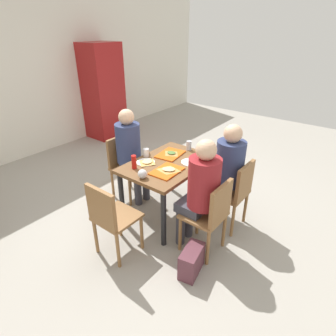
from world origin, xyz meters
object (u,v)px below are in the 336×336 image
(pizza_slice_b, at_px, (171,153))
(chair_far_side, at_px, (124,163))
(person_far_side, at_px, (130,149))
(tray_red_far, at_px, (170,154))
(tray_red_near, at_px, (167,171))
(chair_near_right, at_px, (235,190))
(chair_left_end, at_px, (110,216))
(drink_fridge, at_px, (103,92))
(paper_plate_near_edge, at_px, (190,162))
(person_in_red, at_px, (200,188))
(main_table, at_px, (168,170))
(paper_plate_center, at_px, (146,162))
(foil_bundle, at_px, (142,174))
(condiment_bottle, at_px, (134,162))
(pizza_slice_c, at_px, (147,162))
(handbag, at_px, (192,261))
(plastic_cup_a, at_px, (146,153))
(soda_can, at_px, (189,146))
(chair_near_left, at_px, (211,213))
(pizza_slice_a, at_px, (169,169))
(plastic_cup_b, at_px, (192,165))
(person_in_brown_jacket, at_px, (226,168))

(pizza_slice_b, bearing_deg, chair_far_side, 106.80)
(person_far_side, relative_size, tray_red_far, 3.52)
(tray_red_near, bearing_deg, chair_near_right, -53.60)
(chair_left_end, bearing_deg, drink_fridge, 50.01)
(paper_plate_near_edge, bearing_deg, person_in_red, -136.56)
(main_table, distance_m, paper_plate_center, 0.29)
(chair_near_right, bearing_deg, tray_red_far, 95.34)
(chair_far_side, xyz_separation_m, foil_bundle, (-0.46, -0.78, 0.28))
(main_table, relative_size, condiment_bottle, 6.83)
(tray_red_far, relative_size, pizza_slice_c, 1.76)
(chair_left_end, relative_size, tray_red_far, 2.38)
(tray_red_near, xyz_separation_m, handbag, (-0.43, -0.65, -0.60))
(person_far_side, relative_size, foil_bundle, 12.66)
(chair_left_end, relative_size, plastic_cup_a, 8.56)
(soda_can, relative_size, handbag, 0.38)
(chair_near_left, height_order, paper_plate_near_edge, chair_near_left)
(pizza_slice_a, relative_size, plastic_cup_b, 2.56)
(person_in_red, bearing_deg, foil_bundle, 107.58)
(chair_near_right, xyz_separation_m, person_in_red, (-0.55, 0.14, 0.25))
(chair_left_end, bearing_deg, tray_red_near, -10.19)
(person_in_red, xyz_separation_m, tray_red_far, (0.46, 0.74, -0.01))
(main_table, distance_m, person_in_brown_jacket, 0.69)
(person_far_side, height_order, handbag, person_far_side)
(chair_left_end, relative_size, drink_fridge, 0.45)
(paper_plate_center, xyz_separation_m, handbag, (-0.46, -0.99, -0.60))
(paper_plate_near_edge, height_order, drink_fridge, drink_fridge)
(person_far_side, bearing_deg, pizza_slice_c, -110.74)
(tray_red_far, height_order, plastic_cup_a, plastic_cup_a)
(person_in_brown_jacket, bearing_deg, chair_near_right, -90.00)
(person_far_side, height_order, condiment_bottle, person_far_side)
(chair_near_left, distance_m, pizza_slice_b, 1.02)
(person_in_brown_jacket, height_order, soda_can, person_in_brown_jacket)
(person_in_brown_jacket, bearing_deg, pizza_slice_b, 95.81)
(chair_far_side, bearing_deg, pizza_slice_c, -106.03)
(person_in_brown_jacket, distance_m, plastic_cup_b, 0.39)
(soda_can, bearing_deg, chair_far_side, 121.98)
(chair_far_side, height_order, tray_red_near, chair_far_side)
(paper_plate_center, height_order, condiment_bottle, condiment_bottle)
(condiment_bottle, bearing_deg, tray_red_far, -9.84)
(chair_far_side, bearing_deg, tray_red_near, -102.06)
(chair_near_left, xyz_separation_m, condiment_bottle, (-0.08, 0.97, 0.31))
(person_in_brown_jacket, distance_m, pizza_slice_b, 0.73)
(condiment_bottle, relative_size, drink_fridge, 0.08)
(chair_near_right, height_order, condiment_bottle, condiment_bottle)
(pizza_slice_a, height_order, handbag, pizza_slice_a)
(main_table, xyz_separation_m, pizza_slice_b, (0.20, 0.10, 0.13))
(chair_near_left, bearing_deg, tray_red_near, 82.59)
(soda_can, bearing_deg, plastic_cup_b, -142.02)
(soda_can, height_order, drink_fridge, drink_fridge)
(paper_plate_center, bearing_deg, foil_bundle, -142.87)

